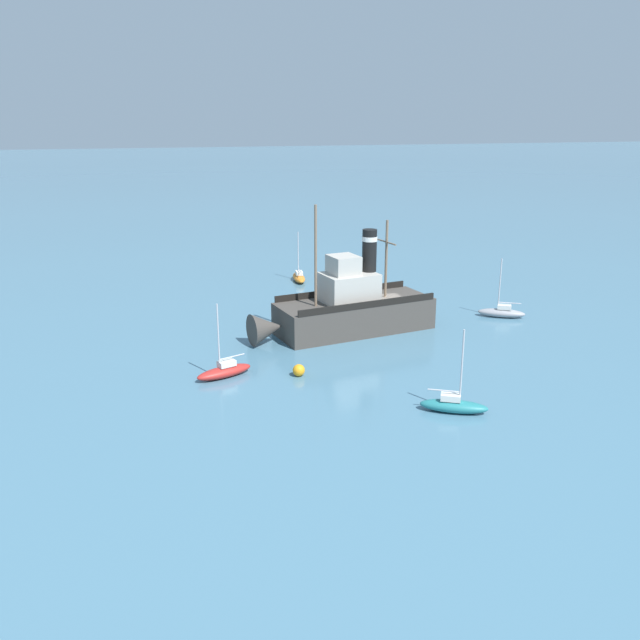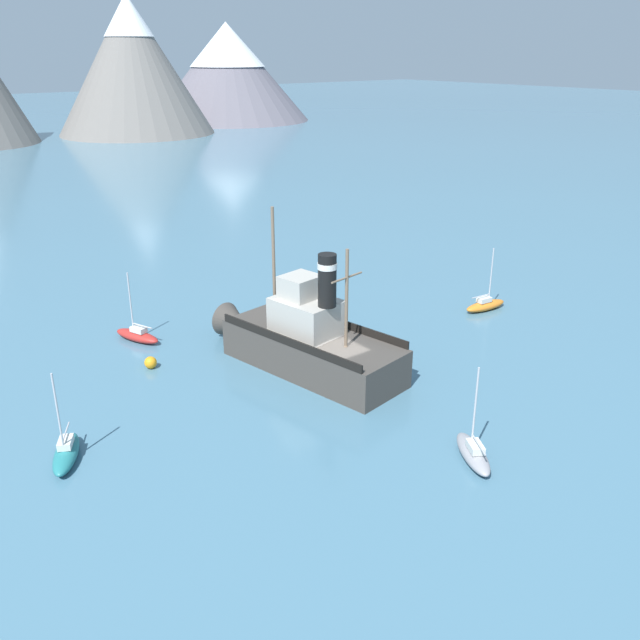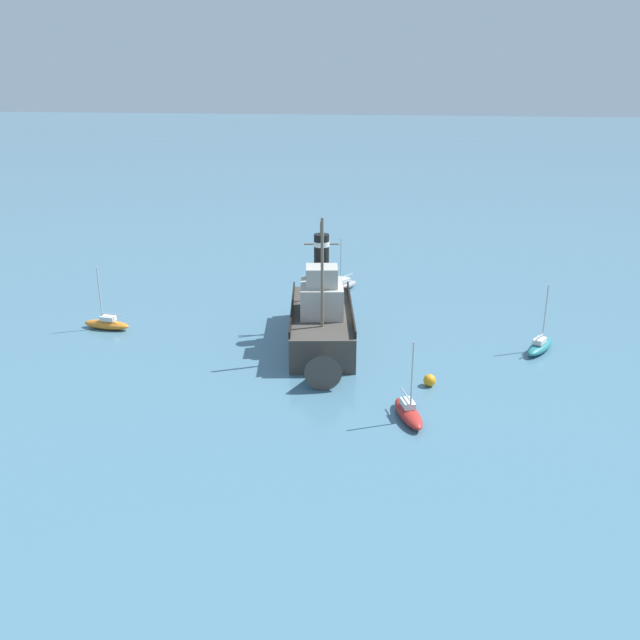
{
  "view_description": "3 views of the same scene",
  "coord_description": "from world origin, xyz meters",
  "px_view_note": "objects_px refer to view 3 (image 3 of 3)",
  "views": [
    {
      "loc": [
        -47.23,
        18.95,
        16.12
      ],
      "look_at": [
        -2.07,
        6.0,
        1.74
      ],
      "focal_mm": 38.0,
      "sensor_mm": 36.0,
      "label": 1
    },
    {
      "loc": [
        -23.28,
        -27.94,
        18.88
      ],
      "look_at": [
        2.55,
        5.27,
        1.9
      ],
      "focal_mm": 38.0,
      "sensor_mm": 36.0,
      "label": 2
    },
    {
      "loc": [
        -7.5,
        48.64,
        18.55
      ],
      "look_at": [
        -0.23,
        4.38,
        2.3
      ],
      "focal_mm": 38.0,
      "sensor_mm": 36.0,
      "label": 3
    }
  ],
  "objects_px": {
    "old_tugboat": "(322,321)",
    "sailboat_grey": "(343,286)",
    "sailboat_orange": "(107,324)",
    "mooring_buoy": "(429,380)",
    "sailboat_teal": "(540,346)",
    "sailboat_red": "(408,412)"
  },
  "relations": [
    {
      "from": "old_tugboat",
      "to": "sailboat_grey",
      "type": "height_order",
      "value": "old_tugboat"
    },
    {
      "from": "mooring_buoy",
      "to": "old_tugboat",
      "type": "bearing_deg",
      "value": -36.66
    },
    {
      "from": "old_tugboat",
      "to": "mooring_buoy",
      "type": "distance_m",
      "value": 9.9
    },
    {
      "from": "sailboat_grey",
      "to": "sailboat_teal",
      "type": "distance_m",
      "value": 20.0
    },
    {
      "from": "sailboat_red",
      "to": "mooring_buoy",
      "type": "relative_size",
      "value": 6.24
    },
    {
      "from": "sailboat_orange",
      "to": "old_tugboat",
      "type": "bearing_deg",
      "value": 178.38
    },
    {
      "from": "sailboat_orange",
      "to": "sailboat_grey",
      "type": "relative_size",
      "value": 1.0
    },
    {
      "from": "sailboat_grey",
      "to": "mooring_buoy",
      "type": "bearing_deg",
      "value": 112.71
    },
    {
      "from": "old_tugboat",
      "to": "sailboat_grey",
      "type": "xyz_separation_m",
      "value": [
        0.22,
        -13.47,
        -1.4
      ]
    },
    {
      "from": "sailboat_red",
      "to": "sailboat_orange",
      "type": "bearing_deg",
      "value": -24.76
    },
    {
      "from": "sailboat_teal",
      "to": "sailboat_red",
      "type": "xyz_separation_m",
      "value": [
        8.83,
        11.63,
        0.0
      ]
    },
    {
      "from": "sailboat_teal",
      "to": "sailboat_red",
      "type": "distance_m",
      "value": 14.6
    },
    {
      "from": "old_tugboat",
      "to": "sailboat_teal",
      "type": "distance_m",
      "value": 15.66
    },
    {
      "from": "sailboat_grey",
      "to": "sailboat_teal",
      "type": "bearing_deg",
      "value": 142.08
    },
    {
      "from": "sailboat_grey",
      "to": "sailboat_orange",
      "type": "bearing_deg",
      "value": 37.77
    },
    {
      "from": "old_tugboat",
      "to": "sailboat_orange",
      "type": "height_order",
      "value": "old_tugboat"
    },
    {
      "from": "sailboat_orange",
      "to": "mooring_buoy",
      "type": "xyz_separation_m",
      "value": [
        -24.84,
        6.33,
        -0.03
      ]
    },
    {
      "from": "old_tugboat",
      "to": "sailboat_red",
      "type": "xyz_separation_m",
      "value": [
        -6.72,
        10.45,
        -1.4
      ]
    },
    {
      "from": "sailboat_grey",
      "to": "sailboat_red",
      "type": "xyz_separation_m",
      "value": [
        -6.94,
        23.92,
        0.0
      ]
    },
    {
      "from": "old_tugboat",
      "to": "sailboat_orange",
      "type": "bearing_deg",
      "value": -1.62
    },
    {
      "from": "sailboat_grey",
      "to": "sailboat_teal",
      "type": "height_order",
      "value": "same"
    },
    {
      "from": "sailboat_grey",
      "to": "old_tugboat",
      "type": "bearing_deg",
      "value": 90.95
    }
  ]
}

